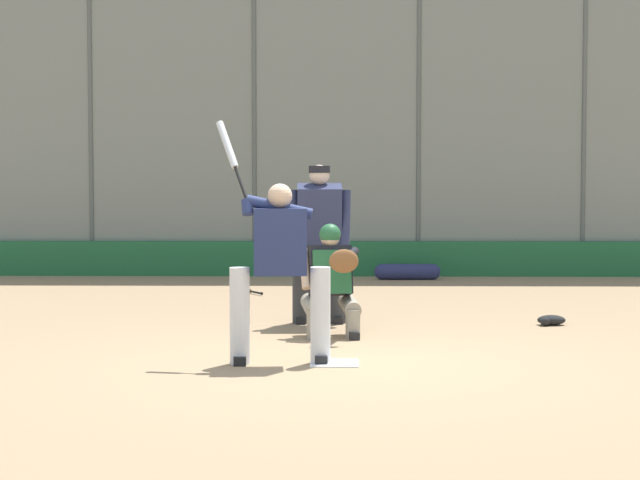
% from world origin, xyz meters
% --- Properties ---
extents(ground_plane, '(160.00, 160.00, 0.00)m').
position_xyz_m(ground_plane, '(0.00, 0.00, 0.00)').
color(ground_plane, '#9E7F5B').
extents(home_plate_marker, '(0.43, 0.43, 0.01)m').
position_xyz_m(home_plate_marker, '(0.00, 0.00, 0.01)').
color(home_plate_marker, white).
rests_on(home_plate_marker, ground_plane).
extents(backstop_fence, '(14.12, 0.08, 4.80)m').
position_xyz_m(backstop_fence, '(0.00, -8.85, 2.49)').
color(backstop_fence, '#515651').
rests_on(backstop_fence, ground_plane).
extents(padding_wall, '(13.76, 0.18, 0.59)m').
position_xyz_m(padding_wall, '(0.00, -8.75, 0.30)').
color(padding_wall, '#236638').
rests_on(padding_wall, ground_plane).
extents(bleachers_beyond, '(9.83, 3.05, 1.80)m').
position_xyz_m(bleachers_beyond, '(1.91, -11.70, 0.59)').
color(bleachers_beyond, slate).
rests_on(bleachers_beyond, ground_plane).
extents(batter_at_plate, '(1.07, 0.59, 2.18)m').
position_xyz_m(batter_at_plate, '(0.49, -0.00, 0.88)').
color(batter_at_plate, silver).
rests_on(batter_at_plate, ground_plane).
extents(catcher_behind_plate, '(0.66, 0.77, 1.18)m').
position_xyz_m(catcher_behind_plate, '(0.04, -1.62, 0.61)').
color(catcher_behind_plate, gray).
rests_on(catcher_behind_plate, ground_plane).
extents(umpire_home, '(0.74, 0.46, 1.81)m').
position_xyz_m(umpire_home, '(0.18, -2.66, 0.98)').
color(umpire_home, '#333333').
rests_on(umpire_home, ground_plane).
extents(spare_bat_near_backstop, '(0.51, 0.80, 0.07)m').
position_xyz_m(spare_bat_near_backstop, '(1.34, -6.05, 0.03)').
color(spare_bat_near_backstop, black).
rests_on(spare_bat_near_backstop, ground_plane).
extents(spare_bat_by_padding, '(0.07, 0.82, 0.07)m').
position_xyz_m(spare_bat_by_padding, '(0.42, -6.98, 0.03)').
color(spare_bat_by_padding, black).
rests_on(spare_bat_by_padding, ground_plane).
extents(fielding_glove_on_dirt, '(0.32, 0.24, 0.11)m').
position_xyz_m(fielding_glove_on_dirt, '(-2.43, -2.56, 0.06)').
color(fielding_glove_on_dirt, black).
rests_on(fielding_glove_on_dirt, ground_plane).
extents(equipment_bag_dugout_side, '(1.09, 0.26, 0.26)m').
position_xyz_m(equipment_bag_dugout_side, '(-1.17, -8.08, 0.13)').
color(equipment_bag_dugout_side, navy).
rests_on(equipment_bag_dugout_side, ground_plane).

